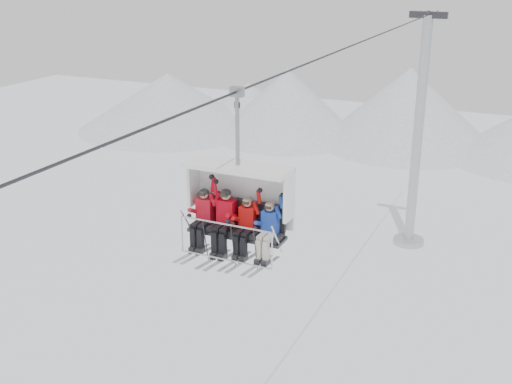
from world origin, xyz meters
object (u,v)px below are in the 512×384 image
at_px(lift_tower_right, 416,151).
at_px(skier_center_right, 246,224).
at_px(chairlift_carrier, 241,198).
at_px(skier_center_left, 225,218).
at_px(skier_far_right, 268,229).
at_px(skier_far_left, 203,216).

xyz_separation_m(lift_tower_right, skier_center_right, (0.29, -23.21, 4.41)).
height_order(chairlift_carrier, skier_center_right, chairlift_carrier).
distance_m(lift_tower_right, chairlift_carrier, 23.42).
distance_m(lift_tower_right, skier_center_right, 23.62).
height_order(skier_center_left, skier_far_right, skier_center_left).
height_order(skier_center_right, skier_far_right, skier_center_right).
relative_size(skier_center_left, skier_center_right, 1.03).
distance_m(skier_center_left, skier_center_right, 0.57).
distance_m(lift_tower_right, skier_far_left, 23.64).
relative_size(lift_tower_right, skier_far_right, 7.99).
bearing_deg(chairlift_carrier, skier_center_right, -47.53).
relative_size(chairlift_carrier, skier_center_right, 2.36).
height_order(chairlift_carrier, skier_far_left, chairlift_carrier).
height_order(skier_far_left, skier_center_right, skier_far_left).
bearing_deg(lift_tower_right, skier_center_right, -89.28).
xyz_separation_m(lift_tower_right, skier_center_left, (-0.28, -23.19, 4.46)).
height_order(lift_tower_right, chairlift_carrier, lift_tower_right).
distance_m(lift_tower_right, skier_far_right, 23.64).
distance_m(chairlift_carrier, skier_far_left, 1.06).
bearing_deg(skier_far_left, skier_center_right, -0.24).
height_order(chairlift_carrier, skier_far_right, chairlift_carrier).
bearing_deg(skier_far_right, skier_far_left, 179.72).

